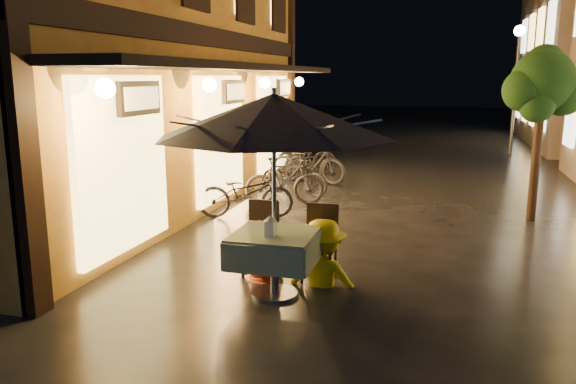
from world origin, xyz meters
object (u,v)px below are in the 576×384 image
(patio_umbrella, at_px, (274,116))
(person_orange, at_px, (262,222))
(person_yellow, at_px, (324,221))
(table_lantern, at_px, (270,225))
(bicycle_0, at_px, (245,193))
(cafe_table, at_px, (274,248))

(patio_umbrella, height_order, person_orange, patio_umbrella)
(patio_umbrella, distance_m, person_yellow, 1.52)
(table_lantern, height_order, bicycle_0, table_lantern)
(person_yellow, height_order, bicycle_0, person_yellow)
(cafe_table, distance_m, table_lantern, 0.37)
(patio_umbrella, relative_size, bicycle_0, 1.57)
(cafe_table, height_order, person_orange, person_orange)
(patio_umbrella, bearing_deg, cafe_table, -147.99)
(cafe_table, xyz_separation_m, person_yellow, (0.47, 0.55, 0.23))
(patio_umbrella, bearing_deg, bicycle_0, 114.88)
(person_orange, bearing_deg, cafe_table, 133.35)
(patio_umbrella, bearing_deg, person_orange, 121.19)
(cafe_table, bearing_deg, person_yellow, 49.33)
(person_yellow, bearing_deg, table_lantern, 53.59)
(bicycle_0, bearing_deg, cafe_table, -171.43)
(cafe_table, distance_m, patio_umbrella, 1.56)
(patio_umbrella, relative_size, table_lantern, 11.10)
(bicycle_0, bearing_deg, table_lantern, -172.41)
(cafe_table, relative_size, patio_umbrella, 0.36)
(cafe_table, relative_size, bicycle_0, 0.56)
(patio_umbrella, bearing_deg, table_lantern, -90.00)
(table_lantern, relative_size, person_orange, 0.17)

